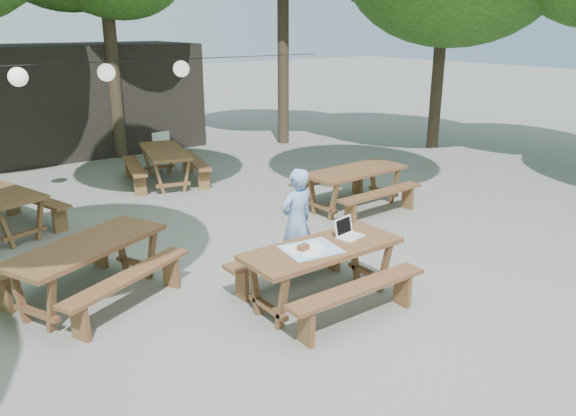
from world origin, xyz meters
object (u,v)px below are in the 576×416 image
(woman, at_px, (297,222))
(plastic_chair, at_px, (166,160))
(picnic_table_nw, at_px, (90,270))
(main_picnic_table, at_px, (322,274))

(woman, distance_m, plastic_chair, 6.42)
(plastic_chair, bearing_deg, woman, -105.36)
(picnic_table_nw, bearing_deg, main_picnic_table, -62.61)
(picnic_table_nw, height_order, plastic_chair, plastic_chair)
(woman, relative_size, plastic_chair, 1.65)
(main_picnic_table, distance_m, woman, 1.02)
(picnic_table_nw, xyz_separation_m, woman, (2.57, -0.87, 0.36))
(picnic_table_nw, height_order, woman, woman)
(main_picnic_table, bearing_deg, woman, 71.88)
(picnic_table_nw, relative_size, woman, 1.60)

